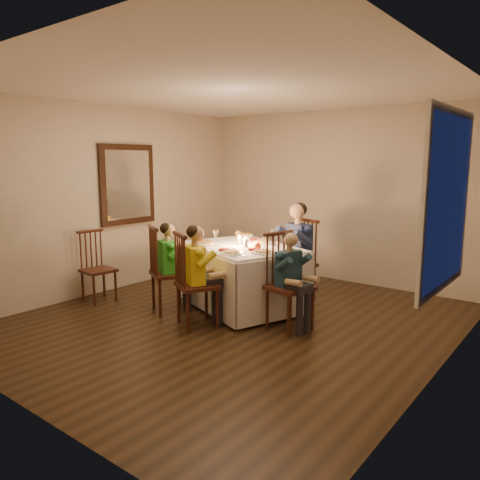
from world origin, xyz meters
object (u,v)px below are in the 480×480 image
Objects in this scene: chair_near_left at (170,311)px; serving_bowl at (245,236)px; child_teal at (289,329)px; adult at (295,298)px; chair_adult at (295,298)px; child_green at (170,311)px; child_yellow at (198,326)px; dining_table at (242,264)px; chair_near_right at (198,326)px; chair_extra at (100,301)px; chair_end at (289,329)px.

chair_near_left is 1.45m from serving_bowl.
adult is at bearing 41.22° from child_teal.
child_green reaches higher than chair_adult.
adult reaches higher than chair_near_left.
chair_adult is 0.97× the size of child_green.
child_teal is at bearing -119.40° from child_yellow.
child_green is 0.66m from child_yellow.
dining_table is 1.04m from child_yellow.
chair_extra is at bearing 31.98° from chair_near_right.
child_teal reaches higher than chair_near_left.
dining_table is at bearing -93.10° from chair_adult.
chair_near_right is at bearing -0.00° from child_yellow.
chair_adult is 1.71m from chair_near_left.
child_teal is (0.87, 0.54, 0.00)m from child_yellow.
chair_extra is at bearing 31.98° from child_yellow.
chair_adult is 1.65m from child_yellow.
chair_adult is 1.08m from serving_bowl.
adult is (1.98, 1.72, 0.00)m from chair_extra.
chair_adult and chair_near_right have the same top height.
child_green is at bearing -0.00° from chair_near_left.
chair_near_right is 0.97× the size of child_green.
child_teal is (0.57, -1.08, 0.00)m from adult.
chair_adult reaches higher than chair_extra.
chair_near_left is 0.66m from chair_near_right.
dining_table is 1.39× the size of adult.
chair_extra is at bearing -132.16° from serving_bowl.
dining_table is at bearing -58.65° from chair_near_right.
child_teal is (1.51, 0.36, 0.00)m from chair_near_left.
adult is (-0.57, 1.08, 0.00)m from chair_end.
chair_near_right is at bearing -79.04° from adult.
child_green is 0.96× the size of child_yellow.
chair_near_left is 1.55m from chair_end.
dining_table is 1.68× the size of chair_near_right.
child_yellow reaches higher than chair_adult.
child_green is at bearing -68.97° from chair_extra.
child_yellow is at bearing -74.91° from serving_bowl.
dining_table is 1.99m from chair_extra.
serving_bowl is at bearing -73.92° from chair_near_left.
chair_adult is 1.22m from child_teal.
chair_end is (0.91, -0.33, -0.56)m from dining_table.
chair_adult and chair_near_left have the same top height.
child_teal is (0.91, -0.33, -0.56)m from dining_table.
child_yellow is 5.39× the size of serving_bowl.
child_green is 1.55m from child_teal.
chair_near_left is at bearing -68.97° from chair_extra.
dining_table is 1.68× the size of chair_near_left.
chair_adult is 1.22m from chair_end.
chair_near_left is at bearing 12.27° from chair_near_right.
child_yellow reaches higher than chair_extra.
adult is 1.19× the size of child_teal.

